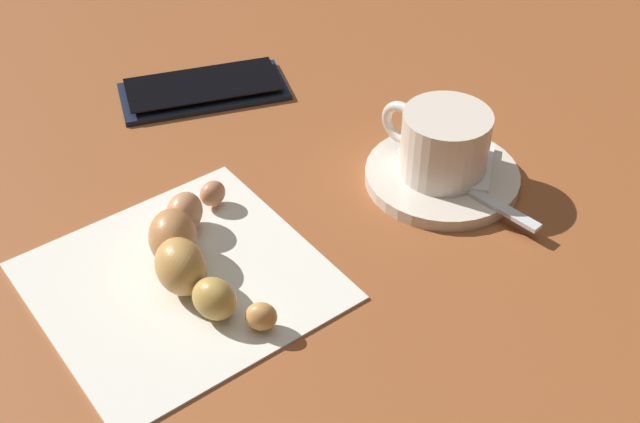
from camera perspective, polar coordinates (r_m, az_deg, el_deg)
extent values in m
plane|color=brown|center=(0.61, -1.73, -1.39)|extent=(1.80, 1.80, 0.00)
cylinder|color=beige|center=(0.66, 8.44, 2.43)|extent=(0.12, 0.12, 0.01)
cylinder|color=beige|center=(0.64, 8.65, 4.67)|extent=(0.07, 0.07, 0.05)
cylinder|color=#2F200E|center=(0.63, 8.74, 5.41)|extent=(0.06, 0.06, 0.00)
torus|color=beige|center=(0.66, 5.69, 6.11)|extent=(0.01, 0.04, 0.04)
cube|color=silver|center=(0.63, 11.14, 1.01)|extent=(0.02, 0.10, 0.00)
ellipsoid|color=silver|center=(0.66, 6.72, 3.73)|extent=(0.02, 0.03, 0.01)
cube|color=white|center=(0.66, 10.91, 3.02)|extent=(0.06, 0.05, 0.01)
cube|color=silver|center=(0.58, -9.66, -4.71)|extent=(0.19, 0.19, 0.00)
ellipsoid|color=#C57A52|center=(0.62, -7.45, 1.25)|extent=(0.02, 0.02, 0.02)
ellipsoid|color=tan|center=(0.60, -9.37, -0.05)|extent=(0.04, 0.04, 0.03)
ellipsoid|color=#B97B46|center=(0.58, -10.16, -1.77)|extent=(0.05, 0.05, 0.04)
ellipsoid|color=tan|center=(0.55, -9.50, -3.90)|extent=(0.04, 0.05, 0.04)
ellipsoid|color=#B99245|center=(0.54, -7.33, -6.01)|extent=(0.03, 0.04, 0.03)
ellipsoid|color=#CE8E4B|center=(0.53, -4.10, -7.26)|extent=(0.03, 0.03, 0.02)
cube|color=black|center=(0.76, -8.07, 8.38)|extent=(0.16, 0.12, 0.01)
cube|color=black|center=(0.76, -8.10, 8.74)|extent=(0.15, 0.11, 0.00)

